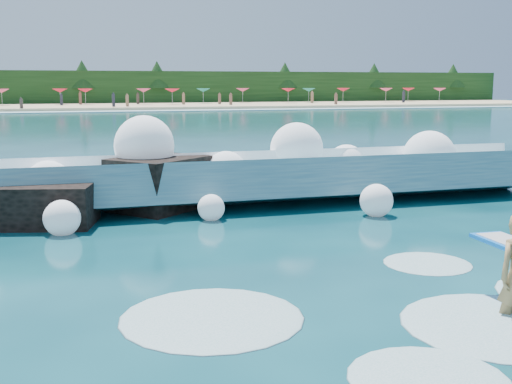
% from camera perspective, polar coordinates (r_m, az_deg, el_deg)
% --- Properties ---
extents(ground, '(200.00, 200.00, 0.00)m').
position_cam_1_polar(ground, '(10.00, -4.94, -9.07)').
color(ground, '#07343F').
rests_on(ground, ground).
extents(beach, '(140.00, 20.00, 0.40)m').
position_cam_1_polar(beach, '(87.34, -15.82, 7.30)').
color(beach, tan).
rests_on(beach, ground).
extents(wet_band, '(140.00, 5.00, 0.08)m').
position_cam_1_polar(wet_band, '(76.36, -15.62, 6.91)').
color(wet_band, silver).
rests_on(wet_band, ground).
extents(treeline, '(140.00, 4.00, 5.00)m').
position_cam_1_polar(treeline, '(97.29, -16.02, 8.85)').
color(treeline, black).
rests_on(treeline, ground).
extents(breaking_wave, '(20.06, 3.05, 1.73)m').
position_cam_1_polar(breaking_wave, '(17.02, -6.56, 0.80)').
color(breaking_wave, '#356C86').
rests_on(breaking_wave, ground).
extents(rock_cluster, '(8.72, 3.62, 1.57)m').
position_cam_1_polar(rock_cluster, '(16.15, -19.23, -0.54)').
color(rock_cluster, black).
rests_on(rock_cluster, ground).
extents(wave_spray, '(15.24, 4.12, 2.45)m').
position_cam_1_polar(wave_spray, '(16.82, -5.35, 2.78)').
color(wave_spray, white).
rests_on(wave_spray, ground).
extents(surf_foam, '(8.98, 5.72, 0.13)m').
position_cam_1_polar(surf_foam, '(9.52, 16.63, -10.42)').
color(surf_foam, silver).
rests_on(surf_foam, ground).
extents(beach_umbrellas, '(112.72, 6.68, 0.50)m').
position_cam_1_polar(beach_umbrellas, '(89.52, -15.82, 8.67)').
color(beach_umbrellas, red).
rests_on(beach_umbrellas, ground).
extents(beachgoers, '(105.29, 13.72, 1.93)m').
position_cam_1_polar(beachgoers, '(84.73, -15.69, 7.86)').
color(beachgoers, '#3F332D').
rests_on(beachgoers, ground).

